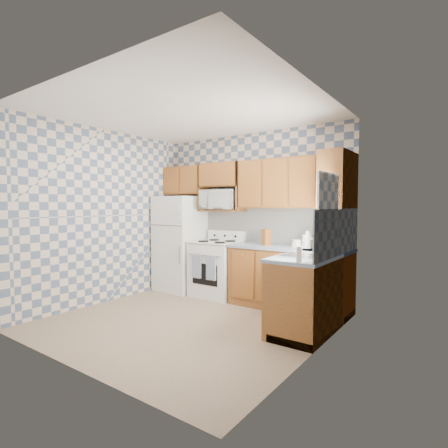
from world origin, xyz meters
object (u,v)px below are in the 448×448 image
(microwave, at_px, (220,200))
(electric_kettle, at_px, (307,241))
(refrigerator, at_px, (180,243))
(stove_body, at_px, (217,269))

(microwave, bearing_deg, electric_kettle, -16.72)
(refrigerator, xyz_separation_m, electric_kettle, (2.39, 0.03, 0.18))
(refrigerator, xyz_separation_m, stove_body, (0.80, 0.03, -0.39))
(refrigerator, relative_size, microwave, 2.79)
(refrigerator, height_order, stove_body, refrigerator)
(refrigerator, relative_size, electric_kettle, 8.79)
(stove_body, bearing_deg, refrigerator, -178.22)
(stove_body, xyz_separation_m, electric_kettle, (1.58, 0.01, 0.57))
(refrigerator, distance_m, stove_body, 0.89)
(stove_body, height_order, electric_kettle, electric_kettle)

